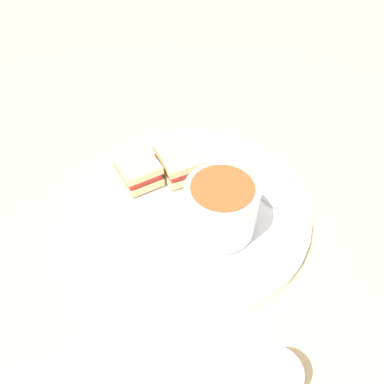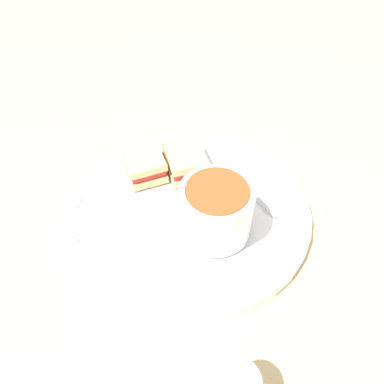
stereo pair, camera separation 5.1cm
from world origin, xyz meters
name	(u,v)px [view 1 (the left image)]	position (x,y,z in m)	size (l,w,h in m)	color
ground_plane	(192,211)	(0.00, 0.00, 0.00)	(2.40, 2.40, 0.00)	#D1B27F
plate	(192,207)	(0.00, 0.00, 0.01)	(0.33, 0.33, 0.02)	white
soup_bowl	(221,207)	(0.05, 0.02, 0.06)	(0.09, 0.09, 0.08)	white
spoon	(224,169)	(-0.04, 0.07, 0.02)	(0.13, 0.06, 0.01)	silver
sandwich_half_near	(178,162)	(-0.07, 0.01, 0.04)	(0.07, 0.06, 0.04)	#DBBC7F
sandwich_half_far	(137,168)	(-0.08, -0.06, 0.04)	(0.08, 0.06, 0.04)	#DBBC7F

